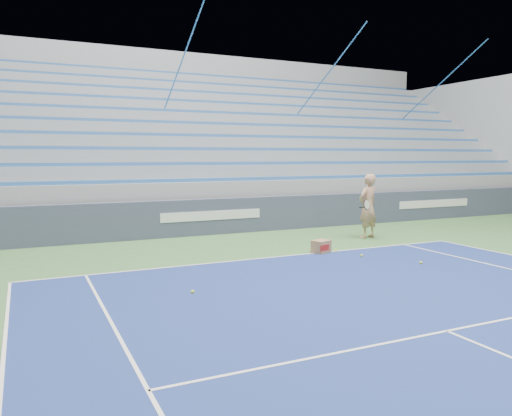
{
  "coord_description": "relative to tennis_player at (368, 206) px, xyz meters",
  "views": [
    {
      "loc": [
        -5.19,
        1.52,
        2.4
      ],
      "look_at": [
        -0.09,
        12.38,
        1.15
      ],
      "focal_mm": 35.0,
      "sensor_mm": 36.0,
      "label": 1
    }
  ],
  "objects": [
    {
      "name": "sponsor_barrier",
      "position": [
        -3.94,
        2.62,
        -0.39
      ],
      "size": [
        30.0,
        0.32,
        1.1
      ],
      "color": "#3C425B",
      "rests_on": "ground"
    },
    {
      "name": "bleachers",
      "position": [
        -3.95,
        8.34,
        1.41
      ],
      "size": [
        31.0,
        9.15,
        7.3
      ],
      "color": "#96999E",
      "rests_on": "ground"
    },
    {
      "name": "tennis_player",
      "position": [
        0.0,
        0.0,
        0.0
      ],
      "size": [
        0.99,
        0.92,
        1.89
      ],
      "color": "tan",
      "rests_on": "ground"
    },
    {
      "name": "ball_box",
      "position": [
        -2.48,
        -1.38,
        -0.78
      ],
      "size": [
        0.52,
        0.46,
        0.32
      ],
      "color": "#9C714B",
      "rests_on": "ground"
    },
    {
      "name": "tennis_ball_0",
      "position": [
        -1.16,
        -3.42,
        -0.91
      ],
      "size": [
        0.07,
        0.07,
        0.07
      ],
      "primitive_type": "sphere",
      "color": "#C9EC30",
      "rests_on": "ground"
    },
    {
      "name": "tennis_ball_1",
      "position": [
        -2.02,
        -1.36,
        -0.91
      ],
      "size": [
        0.07,
        0.07,
        0.07
      ],
      "primitive_type": "sphere",
      "color": "#C9EC30",
      "rests_on": "ground"
    },
    {
      "name": "tennis_ball_2",
      "position": [
        -1.86,
        -2.21,
        -0.91
      ],
      "size": [
        0.07,
        0.07,
        0.07
      ],
      "primitive_type": "sphere",
      "color": "#C9EC30",
      "rests_on": "ground"
    },
    {
      "name": "tennis_ball_3",
      "position": [
        -6.52,
        -3.55,
        -0.91
      ],
      "size": [
        0.07,
        0.07,
        0.07
      ],
      "primitive_type": "sphere",
      "color": "#C9EC30",
      "rests_on": "ground"
    }
  ]
}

